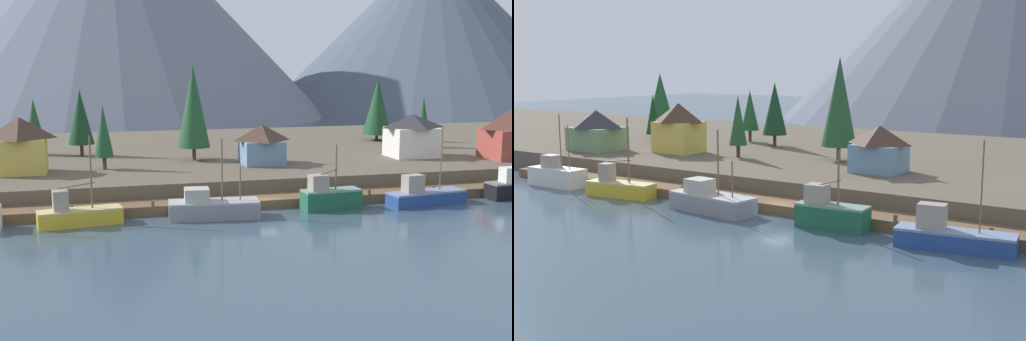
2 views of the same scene
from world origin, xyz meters
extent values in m
cube|color=#384C5B|center=(0.00, 20.00, -0.50)|extent=(400.00, 400.00, 1.00)
cube|color=brown|center=(0.00, 2.00, 0.50)|extent=(80.00, 4.00, 1.00)
cylinder|color=brown|center=(-36.00, 0.20, 0.80)|extent=(0.36, 0.36, 1.60)
cylinder|color=brown|center=(-28.00, 0.20, 0.80)|extent=(0.36, 0.36, 1.60)
cylinder|color=brown|center=(-20.00, 0.20, 0.80)|extent=(0.36, 0.36, 1.60)
cylinder|color=brown|center=(-12.00, 0.20, 0.80)|extent=(0.36, 0.36, 1.60)
cylinder|color=brown|center=(-4.00, 0.20, 0.80)|extent=(0.36, 0.36, 1.60)
cylinder|color=brown|center=(4.00, 0.20, 0.80)|extent=(0.36, 0.36, 1.60)
cylinder|color=brown|center=(12.00, 0.20, 0.80)|extent=(0.36, 0.36, 1.60)
cylinder|color=brown|center=(20.00, 0.20, 0.80)|extent=(0.36, 0.36, 1.60)
cube|color=brown|center=(0.00, 32.00, 1.25)|extent=(400.00, 56.00, 2.50)
cube|color=silver|center=(-30.17, -1.59, 0.99)|extent=(7.55, 2.91, 1.99)
cube|color=silver|center=(-30.17, -1.59, 2.09)|extent=(7.55, 2.91, 0.20)
cube|color=gray|center=(-31.16, -1.62, 2.92)|extent=(2.06, 1.59, 1.46)
cylinder|color=brown|center=(-29.37, -1.57, 5.40)|extent=(0.13, 0.13, 6.42)
cylinder|color=brown|center=(-27.96, -1.53, 4.78)|extent=(0.11, 0.11, 5.19)
cube|color=gold|center=(-19.17, -1.86, 0.70)|extent=(8.21, 3.47, 1.41)
cube|color=tan|center=(-19.17, -1.86, 1.51)|extent=(8.21, 3.47, 0.20)
cube|color=gray|center=(-20.92, -2.14, 2.58)|extent=(1.60, 1.55, 1.94)
cylinder|color=brown|center=(-18.00, -1.68, 5.14)|extent=(0.18, 0.18, 7.06)
cylinder|color=brown|center=(-19.40, -1.90, 3.92)|extent=(3.51, 0.67, 0.50)
cube|color=gray|center=(-6.07, -2.16, 0.78)|extent=(9.36, 4.00, 1.57)
cube|color=#9F9FA2|center=(-6.07, -2.16, 1.67)|extent=(9.36, 4.00, 0.20)
cube|color=#B2AD9E|center=(-7.78, -1.99, 2.43)|extent=(2.65, 2.40, 1.33)
cylinder|color=brown|center=(-5.23, -2.25, 4.94)|extent=(0.17, 0.17, 6.34)
cylinder|color=brown|center=(-3.39, -2.43, 3.52)|extent=(0.14, 0.14, 3.50)
cube|color=#1E5B3D|center=(6.84, -1.48, 0.99)|extent=(6.50, 2.72, 1.97)
cube|color=gray|center=(6.84, -1.48, 2.07)|extent=(6.50, 2.72, 0.20)
cube|color=gray|center=(5.33, -1.58, 3.00)|extent=(1.97, 1.70, 1.65)
cylinder|color=brown|center=(7.35, -1.44, 4.57)|extent=(0.18, 0.18, 4.79)
cylinder|color=brown|center=(6.36, -1.51, 4.03)|extent=(2.42, 0.29, 0.79)
cube|color=navy|center=(17.87, -2.02, 0.67)|extent=(9.36, 3.77, 1.34)
cube|color=#6C7DA2|center=(17.87, -2.02, 1.44)|extent=(9.36, 3.77, 0.20)
cube|color=gray|center=(16.06, -2.28, 2.51)|extent=(2.34, 1.74, 1.94)
cylinder|color=brown|center=(19.64, -1.77, 5.09)|extent=(0.13, 0.13, 7.10)
cube|color=gold|center=(-26.01, 15.29, 4.59)|extent=(5.84, 4.76, 4.18)
pyramid|color=#422D23|center=(-26.01, 15.29, 7.95)|extent=(6.13, 5.00, 2.55)
cube|color=#6689A8|center=(3.58, 15.13, 4.04)|extent=(5.21, 5.02, 3.09)
pyramid|color=#422D23|center=(3.58, 15.13, 6.64)|extent=(5.47, 5.27, 2.10)
cube|color=#6B8E66|center=(-37.10, 10.70, 4.11)|extent=(7.01, 5.40, 3.23)
pyramid|color=#2D2D33|center=(-37.10, 10.70, 6.91)|extent=(7.36, 5.67, 2.37)
cylinder|color=#4C3823|center=(-25.66, 31.36, 3.38)|extent=(0.50, 0.50, 1.77)
cone|color=#1E4C28|center=(-25.66, 31.36, 7.38)|extent=(2.79, 2.79, 6.22)
cylinder|color=#4C3823|center=(-37.07, 21.83, 3.16)|extent=(0.50, 0.50, 1.33)
cone|color=#14381E|center=(-37.07, 21.83, 6.84)|extent=(2.33, 2.33, 6.03)
cylinder|color=#4C3823|center=(-19.20, 28.59, 3.34)|extent=(0.50, 0.50, 1.68)
cone|color=#14381E|center=(-19.20, 28.59, 8.01)|extent=(3.59, 3.59, 7.66)
cylinder|color=#4C3823|center=(-16.37, 15.86, 3.30)|extent=(0.50, 0.50, 1.60)
cone|color=#1E4C28|center=(-16.37, 15.86, 7.29)|extent=(2.32, 2.32, 6.37)
cylinder|color=#4C3823|center=(-41.59, 28.27, 3.33)|extent=(0.50, 0.50, 1.66)
cone|color=#1E4C28|center=(-41.59, 28.27, 8.59)|extent=(4.56, 4.56, 8.87)
cylinder|color=#4C3823|center=(-4.42, 20.73, 3.39)|extent=(0.50, 0.50, 1.77)
cone|color=#1E4C28|center=(-4.42, 20.73, 9.79)|extent=(4.39, 4.39, 11.03)
camera|label=1|loc=(-17.76, -64.47, 15.57)|focal=44.92mm
camera|label=2|loc=(33.04, -50.03, 13.96)|focal=45.26mm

